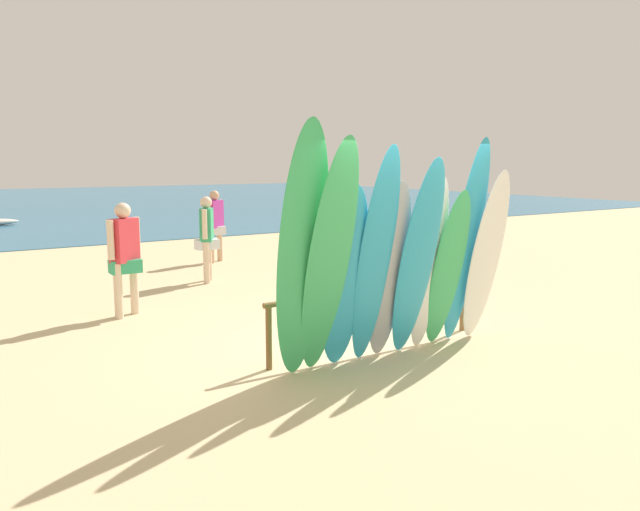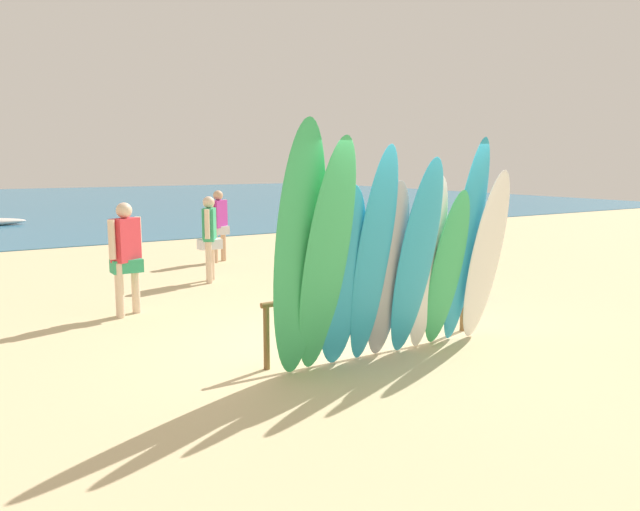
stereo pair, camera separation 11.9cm
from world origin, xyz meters
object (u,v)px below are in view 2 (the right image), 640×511
at_px(surfboard_teal_8, 466,243).
at_px(surfboard_white_9, 486,256).
at_px(surfboard_teal_3, 374,257).
at_px(beachgoer_by_water, 209,233).
at_px(surfboard_green_1, 327,259).
at_px(surfboard_green_0, 299,253).
at_px(beachgoer_midbeach, 126,251).
at_px(beach_chair_red, 460,274).
at_px(surfboard_white_6, 428,264).
at_px(surfboard_teal_5, 416,259).
at_px(surfboard_teal_2, 343,278).
at_px(surfboard_green_7, 447,269).
at_px(beachgoer_near_rack, 219,221).
at_px(surfboard_rack, 375,301).
at_px(surfboard_grey_4, 388,271).

height_order(surfboard_teal_8, surfboard_white_9, surfboard_teal_8).
xyz_separation_m(surfboard_teal_3, beachgoer_by_water, (0.34, 5.63, -0.30)).
xyz_separation_m(surfboard_green_1, beachgoer_by_water, (0.99, 5.68, -0.34)).
xyz_separation_m(surfboard_green_0, surfboard_teal_3, (0.94, -0.01, -0.12)).
xyz_separation_m(beachgoer_midbeach, beachgoer_by_water, (2.06, 1.84, -0.03)).
distance_m(surfboard_white_9, beachgoer_midbeach, 5.16).
height_order(surfboard_green_1, beach_chair_red, surfboard_green_1).
height_order(surfboard_white_6, beach_chair_red, surfboard_white_6).
height_order(surfboard_teal_3, surfboard_teal_5, surfboard_teal_3).
height_order(surfboard_green_1, surfboard_teal_2, surfboard_green_1).
bearing_deg(beach_chair_red, surfboard_green_7, -123.45).
relative_size(surfboard_green_1, surfboard_teal_8, 1.00).
bearing_deg(surfboard_teal_2, surfboard_green_0, -172.34).
xyz_separation_m(surfboard_teal_2, beachgoer_by_water, (0.70, 5.55, -0.09)).
bearing_deg(beachgoer_near_rack, surfboard_teal_2, -135.41).
bearing_deg(surfboard_teal_5, beachgoer_by_water, 90.20).
bearing_deg(beachgoer_by_water, surfboard_green_0, -162.31).
xyz_separation_m(surfboard_rack, surfboard_green_0, (-1.36, -0.49, 0.77)).
xyz_separation_m(surfboard_teal_2, surfboard_grey_4, (0.61, -0.02, 0.01)).
relative_size(surfboard_green_1, surfboard_green_7, 1.31).
bearing_deg(surfboard_teal_8, surfboard_white_9, -9.15).
bearing_deg(beachgoer_by_water, beach_chair_red, -110.18).
height_order(surfboard_grey_4, beachgoer_midbeach, surfboard_grey_4).
height_order(surfboard_grey_4, surfboard_teal_5, surfboard_teal_5).
bearing_deg(surfboard_teal_5, beachgoer_midbeach, 118.71).
relative_size(surfboard_white_9, beachgoer_near_rack, 1.36).
relative_size(beachgoer_midbeach, beachgoer_by_water, 1.04).
height_order(surfboard_green_1, surfboard_white_6, surfboard_green_1).
bearing_deg(surfboard_teal_3, surfboard_grey_4, 11.73).
height_order(surfboard_teal_3, surfboard_green_7, surfboard_teal_3).
bearing_deg(surfboard_green_7, beachgoer_midbeach, 124.68).
xyz_separation_m(beachgoer_by_water, beach_chair_red, (2.98, -3.64, -0.52)).
height_order(surfboard_rack, surfboard_teal_8, surfboard_teal_8).
relative_size(surfboard_rack, surfboard_teal_8, 1.19).
bearing_deg(surfboard_white_6, surfboard_teal_2, 175.75).
bearing_deg(beach_chair_red, beachgoer_near_rack, 122.60).
bearing_deg(surfboard_teal_3, surfboard_green_0, 177.01).
bearing_deg(beachgoer_by_water, surfboard_teal_5, -146.97).
distance_m(surfboard_teal_3, beachgoer_by_water, 5.65).
bearing_deg(surfboard_teal_3, beach_chair_red, 28.74).
bearing_deg(surfboard_white_9, surfboard_teal_5, 177.87).
height_order(surfboard_white_9, beachgoer_midbeach, surfboard_white_9).
xyz_separation_m(surfboard_rack, surfboard_green_7, (0.77, -0.43, 0.39)).
distance_m(surfboard_teal_3, beachgoer_near_rack, 7.91).
bearing_deg(surfboard_white_6, surfboard_green_7, -9.19).
bearing_deg(surfboard_teal_8, surfboard_grey_4, 177.83).
height_order(surfboard_grey_4, beachgoer_by_water, surfboard_grey_4).
bearing_deg(surfboard_teal_3, surfboard_teal_2, 165.16).
distance_m(surfboard_green_7, beach_chair_red, 2.93).
height_order(surfboard_teal_5, surfboard_green_7, surfboard_teal_5).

